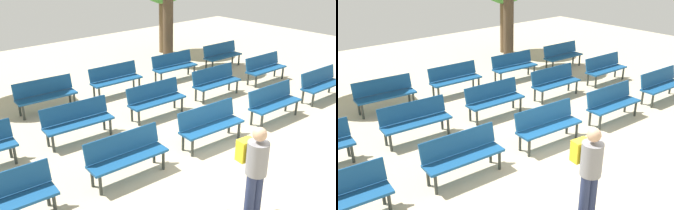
% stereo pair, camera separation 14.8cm
% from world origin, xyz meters
% --- Properties ---
extents(ground_plane, '(26.16, 26.16, 0.00)m').
position_xyz_m(ground_plane, '(0.00, 0.00, 0.00)').
color(ground_plane, '#BCAD8E').
extents(bench_r0_c0, '(1.63, 0.61, 0.87)m').
position_xyz_m(bench_r0_c0, '(-4.34, 1.83, 0.50)').
color(bench_r0_c0, navy).
rests_on(bench_r0_c0, ground_plane).
extents(bench_r0_c1, '(1.63, 0.58, 0.87)m').
position_xyz_m(bench_r0_c1, '(-2.08, 1.72, 0.50)').
color(bench_r0_c1, navy).
rests_on(bench_r0_c1, ground_plane).
extents(bench_r0_c2, '(1.63, 0.61, 0.87)m').
position_xyz_m(bench_r0_c2, '(0.12, 1.61, 0.50)').
color(bench_r0_c2, navy).
rests_on(bench_r0_c2, ground_plane).
extents(bench_r0_c3, '(1.62, 0.57, 0.87)m').
position_xyz_m(bench_r0_c3, '(2.29, 1.45, 0.50)').
color(bench_r0_c3, navy).
rests_on(bench_r0_c3, ground_plane).
extents(bench_r0_c4, '(1.62, 0.57, 0.87)m').
position_xyz_m(bench_r0_c4, '(4.54, 1.38, 0.50)').
color(bench_r0_c4, navy).
rests_on(bench_r0_c4, ground_plane).
extents(bench_r1_c1, '(1.63, 0.59, 0.87)m').
position_xyz_m(bench_r1_c1, '(-2.04, 3.71, 0.50)').
color(bench_r1_c1, navy).
rests_on(bench_r1_c1, ground_plane).
extents(bench_r1_c2, '(1.62, 0.55, 0.87)m').
position_xyz_m(bench_r1_c2, '(0.15, 3.58, 0.50)').
color(bench_r1_c2, navy).
rests_on(bench_r1_c2, ground_plane).
extents(bench_r1_c3, '(1.62, 0.54, 0.87)m').
position_xyz_m(bench_r1_c3, '(2.37, 3.51, 0.50)').
color(bench_r1_c3, navy).
rests_on(bench_r1_c3, ground_plane).
extents(bench_r1_c4, '(1.62, 0.54, 0.87)m').
position_xyz_m(bench_r1_c4, '(4.60, 3.38, 0.50)').
color(bench_r1_c4, navy).
rests_on(bench_r1_c4, ground_plane).
extents(bench_r2_c1, '(1.63, 0.59, 0.87)m').
position_xyz_m(bench_r2_c1, '(-1.89, 5.76, 0.50)').
color(bench_r2_c1, navy).
rests_on(bench_r2_c1, ground_plane).
extents(bench_r2_c2, '(1.62, 0.54, 0.87)m').
position_xyz_m(bench_r2_c2, '(0.27, 5.65, 0.50)').
color(bench_r2_c2, navy).
rests_on(bench_r2_c2, ground_plane).
extents(bench_r2_c3, '(1.63, 0.58, 0.87)m').
position_xyz_m(bench_r2_c3, '(2.50, 5.50, 0.50)').
color(bench_r2_c3, navy).
rests_on(bench_r2_c3, ground_plane).
extents(bench_r2_c4, '(1.62, 0.54, 0.87)m').
position_xyz_m(bench_r2_c4, '(4.76, 5.39, 0.50)').
color(bench_r2_c4, navy).
rests_on(bench_r2_c4, ground_plane).
extents(visitor_with_backpack, '(0.38, 0.56, 1.65)m').
position_xyz_m(visitor_with_backpack, '(-1.24, -0.59, 0.94)').
color(visitor_with_backpack, navy).
rests_on(visitor_with_backpack, ground_plane).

